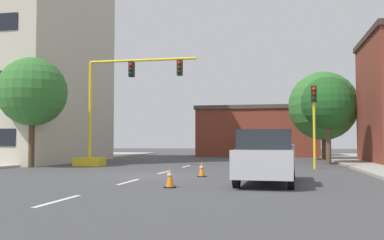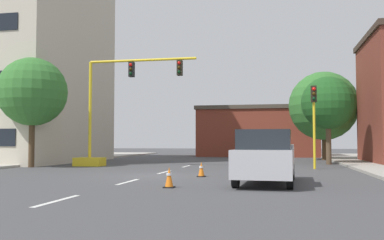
{
  "view_description": "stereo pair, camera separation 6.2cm",
  "coord_description": "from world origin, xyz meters",
  "px_view_note": "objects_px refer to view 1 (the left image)",
  "views": [
    {
      "loc": [
        5.68,
        -19.07,
        1.56
      ],
      "look_at": [
        0.4,
        7.82,
        2.95
      ],
      "focal_mm": 40.3,
      "sensor_mm": 36.0,
      "label": 1
    },
    {
      "loc": [
        5.74,
        -19.06,
        1.56
      ],
      "look_at": [
        0.4,
        7.82,
        2.95
      ],
      "focal_mm": 40.3,
      "sensor_mm": 36.0,
      "label": 2
    }
  ],
  "objects_px": {
    "tree_right_mid": "(328,103)",
    "pickup_truck_silver": "(267,157)",
    "traffic_cone_roadside_b": "(202,169)",
    "tree_left_near": "(32,92)",
    "traffic_cone_roadside_a": "(170,177)",
    "traffic_signal_gantry": "(104,132)",
    "tree_right_far": "(323,106)",
    "traffic_light_pole_right": "(314,108)"
  },
  "relations": [
    {
      "from": "tree_right_mid",
      "to": "pickup_truck_silver",
      "type": "bearing_deg",
      "value": -104.93
    },
    {
      "from": "traffic_cone_roadside_b",
      "to": "tree_left_near",
      "type": "bearing_deg",
      "value": 156.26
    },
    {
      "from": "pickup_truck_silver",
      "to": "traffic_cone_roadside_a",
      "type": "relative_size",
      "value": 7.68
    },
    {
      "from": "traffic_signal_gantry",
      "to": "traffic_cone_roadside_a",
      "type": "distance_m",
      "value": 13.93
    },
    {
      "from": "traffic_signal_gantry",
      "to": "tree_right_far",
      "type": "relative_size",
      "value": 1.04
    },
    {
      "from": "traffic_signal_gantry",
      "to": "tree_right_mid",
      "type": "height_order",
      "value": "traffic_signal_gantry"
    },
    {
      "from": "traffic_light_pole_right",
      "to": "traffic_cone_roadside_b",
      "type": "distance_m",
      "value": 9.17
    },
    {
      "from": "tree_left_near",
      "to": "pickup_truck_silver",
      "type": "distance_m",
      "value": 16.74
    },
    {
      "from": "traffic_signal_gantry",
      "to": "pickup_truck_silver",
      "type": "distance_m",
      "value": 14.31
    },
    {
      "from": "traffic_signal_gantry",
      "to": "traffic_light_pole_right",
      "type": "distance_m",
      "value": 13.11
    },
    {
      "from": "pickup_truck_silver",
      "to": "tree_left_near",
      "type": "bearing_deg",
      "value": 151.97
    },
    {
      "from": "pickup_truck_silver",
      "to": "traffic_cone_roadside_a",
      "type": "xyz_separation_m",
      "value": [
        -3.21,
        -2.1,
        -0.62
      ]
    },
    {
      "from": "pickup_truck_silver",
      "to": "traffic_light_pole_right",
      "type": "bearing_deg",
      "value": 74.88
    },
    {
      "from": "tree_left_near",
      "to": "traffic_cone_roadside_a",
      "type": "bearing_deg",
      "value": -41.08
    },
    {
      "from": "traffic_signal_gantry",
      "to": "traffic_cone_roadside_a",
      "type": "relative_size",
      "value": 11.06
    },
    {
      "from": "traffic_light_pole_right",
      "to": "traffic_cone_roadside_a",
      "type": "relative_size",
      "value": 6.72
    },
    {
      "from": "traffic_light_pole_right",
      "to": "traffic_cone_roadside_a",
      "type": "height_order",
      "value": "traffic_light_pole_right"
    },
    {
      "from": "tree_right_mid",
      "to": "traffic_cone_roadside_a",
      "type": "xyz_separation_m",
      "value": [
        -7.08,
        -16.64,
        -3.89
      ]
    },
    {
      "from": "tree_right_far",
      "to": "traffic_light_pole_right",
      "type": "bearing_deg",
      "value": -98.21
    },
    {
      "from": "traffic_light_pole_right",
      "to": "traffic_cone_roadside_b",
      "type": "height_order",
      "value": "traffic_light_pole_right"
    },
    {
      "from": "traffic_light_pole_right",
      "to": "tree_left_near",
      "type": "distance_m",
      "value": 17.04
    },
    {
      "from": "traffic_cone_roadside_a",
      "to": "traffic_cone_roadside_b",
      "type": "xyz_separation_m",
      "value": [
        0.28,
        4.72,
        -0.02
      ]
    },
    {
      "from": "tree_left_near",
      "to": "traffic_cone_roadside_b",
      "type": "xyz_separation_m",
      "value": [
        11.49,
        -5.05,
        -4.31
      ]
    },
    {
      "from": "traffic_signal_gantry",
      "to": "traffic_light_pole_right",
      "type": "bearing_deg",
      "value": -1.46
    },
    {
      "from": "traffic_signal_gantry",
      "to": "pickup_truck_silver",
      "type": "height_order",
      "value": "traffic_signal_gantry"
    },
    {
      "from": "tree_right_mid",
      "to": "traffic_signal_gantry",
      "type": "bearing_deg",
      "value": -161.1
    },
    {
      "from": "traffic_light_pole_right",
      "to": "tree_right_mid",
      "type": "height_order",
      "value": "tree_right_mid"
    },
    {
      "from": "traffic_light_pole_right",
      "to": "tree_right_mid",
      "type": "bearing_deg",
      "value": 75.41
    },
    {
      "from": "pickup_truck_silver",
      "to": "traffic_cone_roadside_b",
      "type": "relative_size",
      "value": 8.12
    },
    {
      "from": "tree_right_far",
      "to": "pickup_truck_silver",
      "type": "xyz_separation_m",
      "value": [
        -4.33,
        -21.89,
        -3.66
      ]
    },
    {
      "from": "tree_right_mid",
      "to": "traffic_cone_roadside_b",
      "type": "xyz_separation_m",
      "value": [
        -6.8,
        -11.92,
        -3.91
      ]
    },
    {
      "from": "traffic_cone_roadside_a",
      "to": "tree_right_mid",
      "type": "bearing_deg",
      "value": 66.95
    },
    {
      "from": "traffic_cone_roadside_b",
      "to": "traffic_signal_gantry",
      "type": "bearing_deg",
      "value": 137.38
    },
    {
      "from": "tree_left_near",
      "to": "traffic_cone_roadside_a",
      "type": "height_order",
      "value": "tree_left_near"
    },
    {
      "from": "pickup_truck_silver",
      "to": "traffic_cone_roadside_a",
      "type": "height_order",
      "value": "pickup_truck_silver"
    },
    {
      "from": "tree_right_far",
      "to": "pickup_truck_silver",
      "type": "relative_size",
      "value": 1.38
    },
    {
      "from": "tree_right_far",
      "to": "traffic_cone_roadside_a",
      "type": "bearing_deg",
      "value": -107.43
    },
    {
      "from": "traffic_signal_gantry",
      "to": "traffic_cone_roadside_a",
      "type": "bearing_deg",
      "value": -58.01
    },
    {
      "from": "traffic_cone_roadside_b",
      "to": "tree_right_far",
      "type": "bearing_deg",
      "value": 69.38
    },
    {
      "from": "tree_left_near",
      "to": "traffic_cone_roadside_b",
      "type": "height_order",
      "value": "tree_left_near"
    },
    {
      "from": "traffic_light_pole_right",
      "to": "tree_right_far",
      "type": "height_order",
      "value": "tree_right_far"
    },
    {
      "from": "tree_right_mid",
      "to": "traffic_cone_roadside_b",
      "type": "relative_size",
      "value": 9.0
    }
  ]
}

